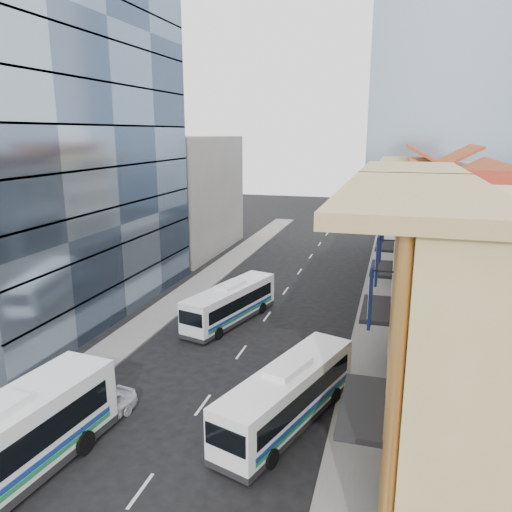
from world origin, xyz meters
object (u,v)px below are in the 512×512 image
(bus_right, at_px, (288,394))
(sedan_left, at_px, (99,411))
(shophouse_tan, at_px, (507,358))
(bus_left_far, at_px, (230,302))
(office_tower, at_px, (45,126))

(bus_right, distance_m, sedan_left, 9.62)
(bus_right, bearing_deg, shophouse_tan, 3.12)
(shophouse_tan, xyz_separation_m, sedan_left, (-18.38, -0.12, -5.26))
(shophouse_tan, distance_m, bus_left_far, 22.77)
(office_tower, height_order, bus_left_far, office_tower)
(bus_right, relative_size, sedan_left, 2.39)
(office_tower, bearing_deg, sedan_left, -48.20)
(sedan_left, bearing_deg, office_tower, 141.70)
(shophouse_tan, xyz_separation_m, bus_left_far, (-16.46, 15.11, -4.40))
(shophouse_tan, bearing_deg, sedan_left, -179.64)
(bus_left_far, xyz_separation_m, bus_right, (7.30, -12.61, 0.07))
(office_tower, relative_size, bus_right, 2.88)
(office_tower, relative_size, sedan_left, 6.89)
(office_tower, xyz_separation_m, sedan_left, (12.62, -14.12, -14.26))
(bus_right, bearing_deg, office_tower, 170.59)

